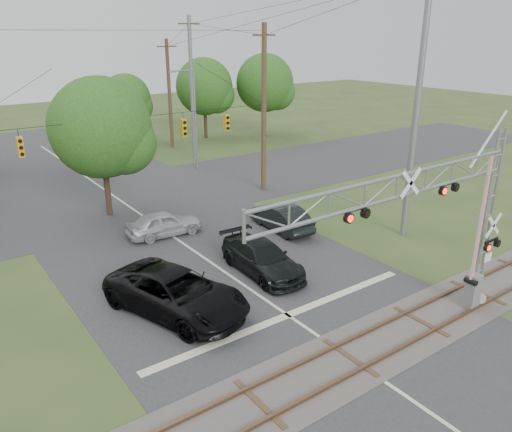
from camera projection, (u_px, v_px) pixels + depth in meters
ground at (395, 389)px, 16.22m from camera, size 160.00×160.00×0.00m
road_main at (228, 275)px, 23.83m from camera, size 14.00×90.00×0.02m
road_cross at (119, 199)px, 34.48m from camera, size 90.00×12.00×0.02m
railroad_track at (350, 358)px, 17.73m from camera, size 90.00×3.20×0.17m
crossing_gantry at (437, 217)px, 17.80m from camera, size 12.48×0.96×7.49m
traffic_signal_span at (150, 124)px, 29.98m from camera, size 19.34×0.36×11.50m
pickup_black at (176, 293)px, 20.39m from camera, size 4.84×7.03×1.78m
car_dark at (262, 258)px, 23.83m from camera, size 2.35×5.31×1.52m
sedan_silver at (164, 223)px, 28.22m from camera, size 4.35×2.01×1.44m
suv_dark at (281, 217)px, 29.07m from camera, size 1.82×4.61×1.49m
streetlight at (193, 114)px, 40.43m from camera, size 2.20×0.23×8.24m
utility_poles at (155, 111)px, 32.44m from camera, size 24.52×28.88×14.26m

